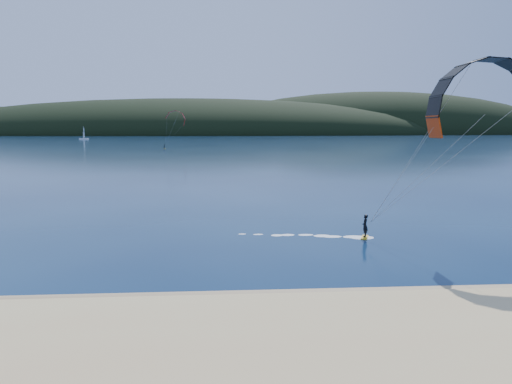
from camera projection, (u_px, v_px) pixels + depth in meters
ground at (199, 339)px, 20.23m from camera, size 1800.00×1800.00×0.00m
wet_sand at (204, 300)px, 24.67m from camera, size 220.00×2.50×0.10m
headland at (224, 135)px, 757.29m from camera, size 1200.00×310.00×140.00m
kitesurfer_near at (480, 118)px, 35.37m from camera, size 23.18×6.10×13.59m
kitesurfer_far at (175, 121)px, 208.39m from camera, size 11.12×8.05×16.24m
sailboat at (84, 139)px, 402.17m from camera, size 8.04×5.52×11.27m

